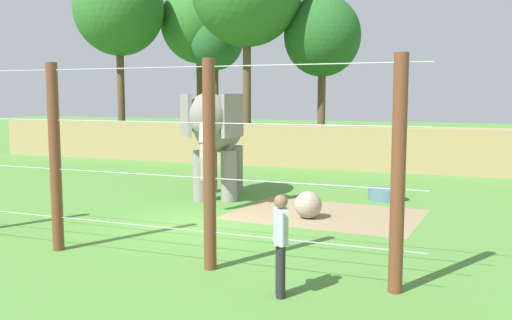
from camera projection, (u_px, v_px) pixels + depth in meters
The scene contains 12 objects.
ground_plane at pixel (208, 223), 14.22m from camera, with size 120.00×120.00×0.00m, color #518938.
dirt_patch at pixel (326, 214), 15.30m from camera, with size 5.00×3.62×0.01m, color #937F5B.
embankment_wall at pixel (328, 147), 25.40m from camera, with size 36.00×1.80×1.89m, color tan.
elephant at pixel (217, 129), 17.45m from camera, with size 2.45×4.35×3.32m.
enrichment_ball at pixel (308, 205), 14.77m from camera, with size 0.73×0.73×0.73m, color gray.
cable_fence at pixel (129, 161), 10.89m from camera, with size 11.25×0.23×3.91m.
zookeeper at pixel (281, 240), 8.93m from camera, with size 0.37×0.56×1.67m.
water_tub at pixel (386, 194), 17.43m from camera, with size 1.10×1.10×0.35m.
tree_far_left at pixel (322, 37), 30.86m from camera, with size 4.24×4.24×8.77m.
tree_left_of_centre at pixel (119, 9), 33.25m from camera, with size 5.35×5.35×11.26m.
tree_behind_wall at pixel (215, 41), 35.12m from camera, with size 3.62×3.62×8.66m.
tree_far_right at pixel (199, 23), 35.76m from camera, with size 4.93×4.93×10.50m.
Camera 1 is at (6.27, -12.51, 3.22)m, focal length 39.20 mm.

